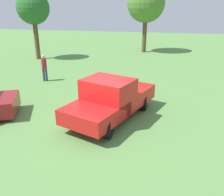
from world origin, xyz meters
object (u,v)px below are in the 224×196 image
Objects in this scene: tree_back_left at (33,9)px; tree_back_right at (146,4)px; pickup_truck at (110,98)px; person_bystander at (44,66)px.

tree_back_left is 0.86× the size of tree_back_right.
tree_back_left is (-10.78, -9.69, 3.49)m from pickup_truck.
pickup_truck is 0.85× the size of tree_back_left.
tree_back_right is (-16.84, -0.52, 3.97)m from pickup_truck.
tree_back_left is at bearing -56.56° from tree_back_right.
pickup_truck is at bearing 1.76° from tree_back_right.
pickup_truck is at bearing 57.25° from person_bystander.
person_bystander is 8.41m from tree_back_left.
tree_back_right is (-6.06, 9.18, 0.48)m from tree_back_left.
person_bystander is 0.25× the size of tree_back_right.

